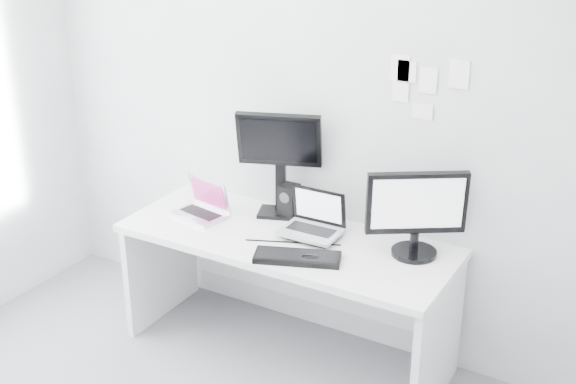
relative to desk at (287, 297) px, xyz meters
The scene contains 15 objects.
back_wall 1.05m from the desk, 90.00° to the left, with size 3.60×3.60×0.00m, color silver.
desk is the anchor object (origin of this frame).
macbook 0.73m from the desk, behind, with size 0.29×0.22×0.22m, color silver.
speaker 0.53m from the desk, 116.92° to the left, with size 0.10×0.10×0.19m, color black.
dell_laptop 0.51m from the desk, 24.65° to the left, with size 0.31×0.24×0.26m, color #ACAEB4.
rear_monitor 0.74m from the desk, 127.36° to the left, with size 0.46×0.17×0.63m, color black.
samsung_monitor 0.90m from the desk, 12.61° to the left, with size 0.50×0.23×0.46m, color black.
keyboard 0.46m from the desk, 48.40° to the right, with size 0.43×0.15×0.03m, color black.
mouse 0.49m from the desk, 37.07° to the right, with size 0.12×0.07×0.04m, color black.
wall_note_0 1.38m from the desk, 37.40° to the left, with size 0.10×0.00×0.14m, color white.
wall_note_1 1.40m from the desk, 29.83° to the left, with size 0.09×0.00×0.13m, color white.
wall_note_2 1.51m from the desk, 24.64° to the left, with size 0.10×0.00×0.14m, color white.
wall_note_3 1.25m from the desk, 30.67° to the left, with size 0.11×0.00×0.08m, color white.
wall_note_4 1.38m from the desk, 35.30° to the left, with size 0.10×0.00×0.11m, color white.
wall_note_5 1.27m from the desk, 36.84° to the left, with size 0.09×0.00×0.10m, color white.
Camera 1 is at (1.84, -1.94, 2.55)m, focal length 48.25 mm.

